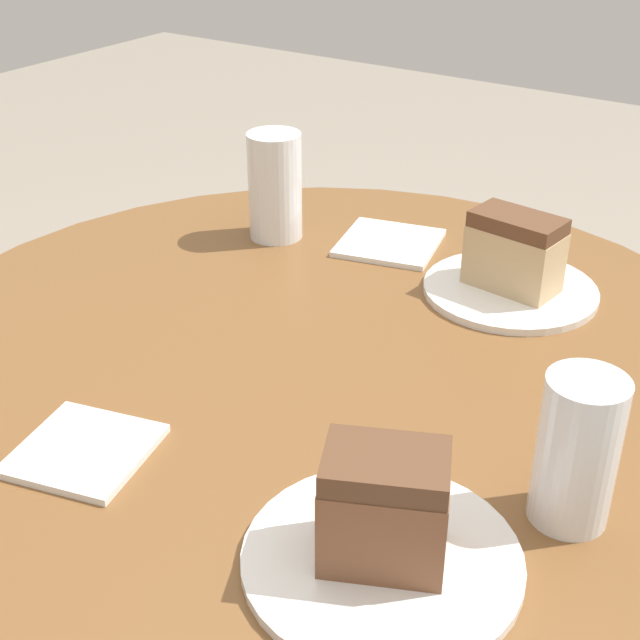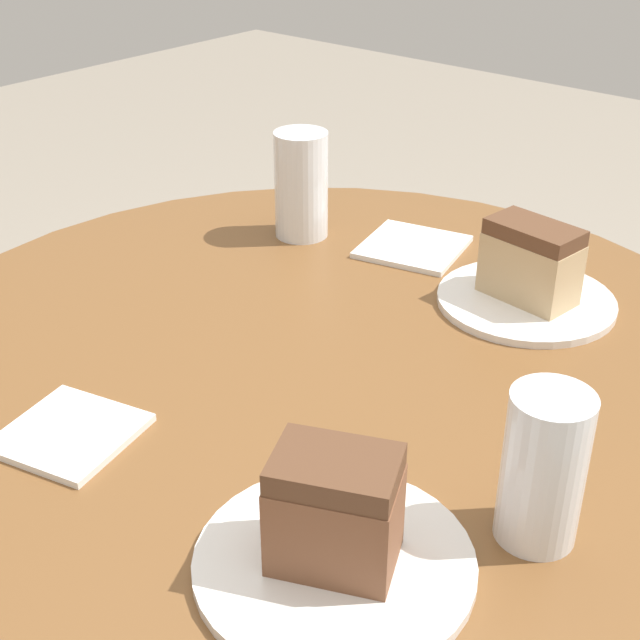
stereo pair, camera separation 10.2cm
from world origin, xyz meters
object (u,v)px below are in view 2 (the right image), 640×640
Objects in this scene: plate_far at (334,562)px; cake_slice_near at (531,262)px; glass_water at (542,475)px; plate_near at (526,300)px; cake_slice_far at (335,510)px; glass_lemonade at (301,190)px.

cake_slice_near is (0.51, 0.11, 0.05)m from plate_far.
cake_slice_near is 0.86× the size of glass_water.
glass_water is (-0.37, -0.21, 0.06)m from plate_near.
cake_slice_near is at bearing 11.75° from cake_slice_far.
cake_slice_far reaches higher than plate_near.
plate_far is 0.06m from cake_slice_far.
cake_slice_far is at bearing -90.00° from plate_far.
cake_slice_near is 0.43m from glass_water.
glass_lemonade is 1.10× the size of glass_water.
glass_water is at bearing -150.10° from plate_near.
cake_slice_far is 0.68m from glass_lemonade.
plate_far is 1.92× the size of cake_slice_near.
plate_near is at bearing 11.75° from cake_slice_far.
cake_slice_near is at bearing 29.90° from glass_water.
cake_slice_far reaches higher than cake_slice_near.
glass_lemonade is at bearing 93.27° from cake_slice_near.
plate_near is 1.58× the size of glass_water.
plate_far is 0.19m from glass_water.
plate_near and plate_far have the same top height.
cake_slice_near is 0.36m from glass_lemonade.
glass_lemonade is at bearing 58.77° from glass_water.
cake_slice_far is (0.00, -0.00, 0.06)m from plate_far.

